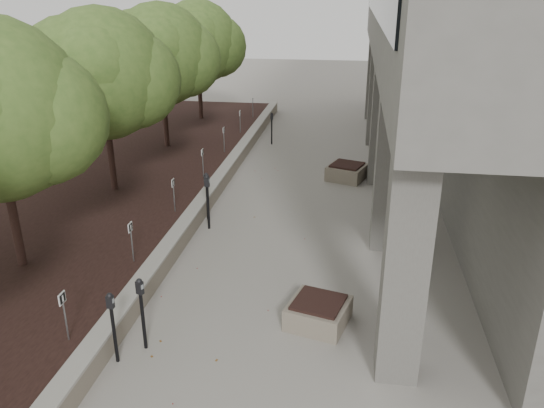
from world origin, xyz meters
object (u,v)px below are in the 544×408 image
Objects in this scene: crabapple_tree_2 at (0,148)px; parking_meter_1 at (142,314)px; crabapple_tree_4 at (162,76)px; crabapple_tree_5 at (198,60)px; parking_meter_5 at (272,129)px; parking_meter_4 at (207,196)px; crabapple_tree_3 at (105,102)px; planter_back at (347,171)px; parking_meter_2 at (114,328)px; planter_front at (318,312)px; parking_meter_3 at (208,202)px.

parking_meter_1 is at bearing -28.80° from crabapple_tree_2.
crabapple_tree_4 is 3.71× the size of parking_meter_1.
crabapple_tree_5 is 5.34m from parking_meter_5.
parking_meter_4 is 8.25m from parking_meter_5.
planter_back is at bearing 23.84° from crabapple_tree_3.
parking_meter_2 is (3.31, -2.46, -2.41)m from crabapple_tree_2.
crabapple_tree_4 reaches higher than parking_meter_4.
crabapple_tree_2 is at bearing 171.86° from parking_meter_1.
parking_meter_1 is at bearing -77.84° from crabapple_tree_5.
planter_back is at bearing 75.22° from parking_meter_2.
planter_front is (3.11, 1.27, -0.48)m from parking_meter_1.
parking_meter_2 reaches higher than parking_meter_5.
parking_meter_5 is (0.42, 8.87, -0.10)m from parking_meter_3.
parking_meter_3 is (0.14, 5.83, 0.08)m from parking_meter_2.
crabapple_tree_2 is 3.86× the size of parking_meter_2.
crabapple_tree_3 is 8.57m from parking_meter_5.
parking_meter_4 is (3.25, -5.98, -2.42)m from crabapple_tree_4.
parking_meter_4 reaches higher than planter_front.
crabapple_tree_5 is 11.71m from parking_meter_4.
planter_back is (7.14, 8.15, -2.84)m from crabapple_tree_2.
crabapple_tree_3 is at bearing 139.71° from planter_front.
parking_meter_4 is (-0.20, 0.64, -0.08)m from parking_meter_3.
planter_front is (3.53, -4.76, -0.45)m from parking_meter_4.
parking_meter_4 is 1.27× the size of planter_front.
crabapple_tree_2 and crabapple_tree_5 have the same top height.
crabapple_tree_3 reaches higher than planter_front.
crabapple_tree_3 is (0.00, 5.00, 0.00)m from crabapple_tree_2.
crabapple_tree_4 is 13.12m from parking_meter_2.
parking_meter_3 is 6.06m from planter_back.
parking_meter_5 is 1.15× the size of planter_back.
parking_meter_3 is at bearing -127.64° from planter_back.
crabapple_tree_4 and crabapple_tree_5 have the same top height.
crabapple_tree_2 is 5.70m from parking_meter_4.
crabapple_tree_3 is 3.48× the size of parking_meter_3.
crabapple_tree_4 is 7.23m from parking_meter_4.
crabapple_tree_3 is at bearing 138.26° from parking_meter_1.
crabapple_tree_4 is at bearing -90.00° from crabapple_tree_5.
parking_meter_1 is (3.67, -2.02, -2.39)m from crabapple_tree_2.
planter_front is at bearing -6.26° from crabapple_tree_2.
planter_front is at bearing -92.33° from planter_back.
parking_meter_3 is (3.45, -1.63, -2.34)m from crabapple_tree_3.
parking_meter_1 is 10.76m from planter_back.
crabapple_tree_3 is 4.48m from parking_meter_3.
planter_back reaches higher than planter_front.
crabapple_tree_3 and crabapple_tree_5 have the same top height.
planter_back is (3.47, 10.17, -0.46)m from parking_meter_1.
parking_meter_5 is at bearing 102.62° from planter_front.
crabapple_tree_2 reaches higher than planter_back.
crabapple_tree_5 is 17.93m from parking_meter_2.
parking_meter_1 is 0.57m from parking_meter_2.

